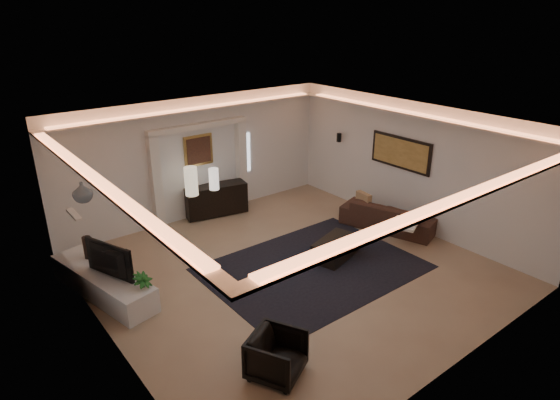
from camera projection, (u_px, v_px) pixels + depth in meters
floor at (291, 271)px, 9.31m from camera, size 7.00×7.00×0.00m
ceiling at (292, 124)px, 8.22m from camera, size 7.00×7.00×0.00m
wall_back at (198, 158)px, 11.32m from camera, size 7.00×0.00×7.00m
wall_front at (461, 282)px, 6.21m from camera, size 7.00×0.00×7.00m
wall_left at (101, 260)px, 6.76m from camera, size 0.00×7.00×7.00m
wall_right at (411, 166)px, 10.76m from camera, size 0.00×7.00×7.00m
cove_soffit at (292, 140)px, 8.32m from camera, size 7.00×7.00×0.04m
daylight_slit at (246, 153)px, 12.11m from camera, size 0.25×0.03×1.00m
area_rug at (313, 268)px, 9.39m from camera, size 4.00×3.00×0.01m
pilaster_left at (156, 183)px, 10.72m from camera, size 0.22×0.20×2.20m
pilaster_right at (241, 164)px, 12.03m from camera, size 0.22×0.20×2.20m
alcove_header at (198, 126)px, 10.94m from camera, size 2.52×0.20×0.12m
painting_frame at (198, 150)px, 11.22m from camera, size 0.74×0.04×0.74m
painting_canvas at (199, 151)px, 11.20m from camera, size 0.62×0.02×0.62m
art_panel_frame at (401, 153)px, 10.87m from camera, size 0.04×1.64×0.74m
art_panel_gold at (400, 153)px, 10.86m from camera, size 0.02×1.50×0.62m
wall_sconce at (339, 138)px, 12.21m from camera, size 0.12×0.12×0.22m
wall_niche at (74, 214)px, 7.74m from camera, size 0.10×0.55×0.04m
console at (216, 200)px, 11.69m from camera, size 1.57×0.77×0.75m
lamp_left at (191, 182)px, 10.82m from camera, size 0.32×0.32×0.67m
lamp_right at (214, 177)px, 11.16m from camera, size 0.26×0.26×0.52m
media_ledge at (103, 283)px, 8.48m from camera, size 1.13×2.55×0.46m
tv at (104, 263)px, 8.07m from camera, size 1.06×0.52×0.62m
figurine at (88, 249)px, 8.79m from camera, size 0.18×0.18×0.42m
ginger_jar at (82, 192)px, 8.13m from camera, size 0.36×0.36×0.36m
plant at (144, 293)px, 7.95m from camera, size 0.55×0.55×0.70m
sofa at (389, 216)px, 10.99m from camera, size 2.30×1.47×0.63m
throw_blanket at (405, 224)px, 10.01m from camera, size 0.75×0.69×0.07m
throw_pillow at (363, 202)px, 11.16m from camera, size 0.19×0.45×0.43m
coffee_table at (335, 248)px, 9.74m from camera, size 1.16×0.84×0.39m
bowl at (363, 236)px, 9.71m from camera, size 0.36×0.36×0.08m
magazine at (353, 241)px, 9.56m from camera, size 0.28×0.25×0.03m
armchair at (277, 356)px, 6.55m from camera, size 0.95×0.96×0.65m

